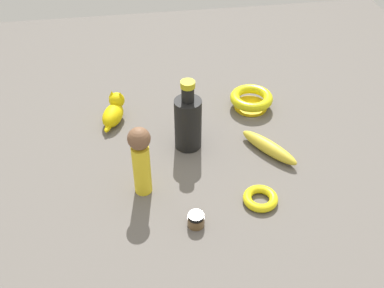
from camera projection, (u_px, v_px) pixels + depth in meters
The scene contains 8 objects.
ground at pixel (192, 162), 1.29m from camera, with size 2.00×2.00×0.00m, color #5B5651.
bangle at pixel (260, 198), 1.17m from camera, with size 0.09×0.09×0.02m, color yellow.
nail_polish_jar at pixel (196, 220), 1.11m from camera, with size 0.04×0.04×0.04m.
bottle_tall at pixel (188, 121), 1.29m from camera, with size 0.08×0.08×0.22m.
cat_figurine at pixel (114, 111), 1.42m from camera, with size 0.13×0.09×0.09m.
banana at pixel (269, 147), 1.31m from camera, with size 0.19×0.04×0.04m, color gold.
person_figure_adult at pixel (141, 158), 1.14m from camera, with size 0.06×0.06×0.20m.
bowl at pixel (251, 99), 1.47m from camera, with size 0.14×0.14×0.05m.
Camera 1 is at (0.95, -0.15, 0.87)m, focal length 43.37 mm.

